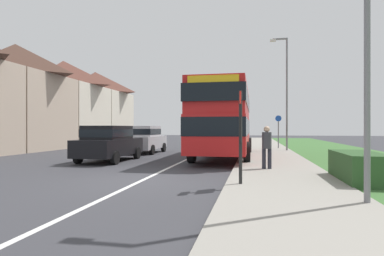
{
  "coord_description": "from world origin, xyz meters",
  "views": [
    {
      "loc": [
        3.35,
        -9.2,
        1.6
      ],
      "look_at": [
        0.72,
        4.25,
        1.6
      ],
      "focal_mm": 29.69,
      "sensor_mm": 36.0,
      "label": 1
    }
  ],
  "objects_px": {
    "street_lamp_near": "(361,7)",
    "street_lamp_mid": "(285,87)",
    "double_decker_bus": "(224,118)",
    "cycle_route_sign": "(278,130)",
    "parked_car_black": "(109,142)",
    "pedestrian_at_stop": "(267,145)",
    "bus_stop_sign": "(241,130)",
    "parked_car_silver": "(144,138)"
  },
  "relations": [
    {
      "from": "bus_stop_sign",
      "to": "street_lamp_near",
      "type": "relative_size",
      "value": 0.37
    },
    {
      "from": "double_decker_bus",
      "to": "pedestrian_at_stop",
      "type": "xyz_separation_m",
      "value": [
        2.01,
        -5.09,
        -1.17
      ]
    },
    {
      "from": "cycle_route_sign",
      "to": "parked_car_black",
      "type": "bearing_deg",
      "value": -131.12
    },
    {
      "from": "street_lamp_near",
      "to": "street_lamp_mid",
      "type": "bearing_deg",
      "value": 90.25
    },
    {
      "from": "parked_car_black",
      "to": "bus_stop_sign",
      "type": "relative_size",
      "value": 1.65
    },
    {
      "from": "double_decker_bus",
      "to": "street_lamp_near",
      "type": "bearing_deg",
      "value": -70.02
    },
    {
      "from": "parked_car_black",
      "to": "bus_stop_sign",
      "type": "distance_m",
      "value": 8.61
    },
    {
      "from": "pedestrian_at_stop",
      "to": "street_lamp_mid",
      "type": "xyz_separation_m",
      "value": [
        1.58,
        9.96,
        3.36
      ]
    },
    {
      "from": "parked_car_black",
      "to": "cycle_route_sign",
      "type": "bearing_deg",
      "value": 48.88
    },
    {
      "from": "cycle_route_sign",
      "to": "street_lamp_near",
      "type": "height_order",
      "value": "street_lamp_near"
    },
    {
      "from": "parked_car_silver",
      "to": "pedestrian_at_stop",
      "type": "bearing_deg",
      "value": -45.24
    },
    {
      "from": "parked_car_black",
      "to": "bus_stop_sign",
      "type": "bearing_deg",
      "value": -41.05
    },
    {
      "from": "double_decker_bus",
      "to": "parked_car_black",
      "type": "height_order",
      "value": "double_decker_bus"
    },
    {
      "from": "bus_stop_sign",
      "to": "street_lamp_mid",
      "type": "height_order",
      "value": "street_lamp_mid"
    },
    {
      "from": "parked_car_black",
      "to": "street_lamp_mid",
      "type": "height_order",
      "value": "street_lamp_mid"
    },
    {
      "from": "double_decker_bus",
      "to": "parked_car_silver",
      "type": "relative_size",
      "value": 2.46
    },
    {
      "from": "street_lamp_near",
      "to": "bus_stop_sign",
      "type": "bearing_deg",
      "value": 146.06
    },
    {
      "from": "street_lamp_near",
      "to": "street_lamp_mid",
      "type": "height_order",
      "value": "street_lamp_mid"
    },
    {
      "from": "street_lamp_near",
      "to": "parked_car_silver",
      "type": "bearing_deg",
      "value": 125.99
    },
    {
      "from": "double_decker_bus",
      "to": "street_lamp_mid",
      "type": "height_order",
      "value": "street_lamp_mid"
    },
    {
      "from": "parked_car_silver",
      "to": "street_lamp_near",
      "type": "height_order",
      "value": "street_lamp_near"
    },
    {
      "from": "parked_car_silver",
      "to": "cycle_route_sign",
      "type": "bearing_deg",
      "value": 28.93
    },
    {
      "from": "double_decker_bus",
      "to": "bus_stop_sign",
      "type": "bearing_deg",
      "value": -81.86
    },
    {
      "from": "bus_stop_sign",
      "to": "double_decker_bus",
      "type": "bearing_deg",
      "value": 98.14
    },
    {
      "from": "cycle_route_sign",
      "to": "street_lamp_mid",
      "type": "xyz_separation_m",
      "value": [
        0.28,
        -2.2,
        2.91
      ]
    },
    {
      "from": "parked_car_black",
      "to": "pedestrian_at_stop",
      "type": "relative_size",
      "value": 2.56
    },
    {
      "from": "cycle_route_sign",
      "to": "street_lamp_mid",
      "type": "distance_m",
      "value": 3.65
    },
    {
      "from": "double_decker_bus",
      "to": "parked_car_silver",
      "type": "height_order",
      "value": "double_decker_bus"
    },
    {
      "from": "double_decker_bus",
      "to": "cycle_route_sign",
      "type": "relative_size",
      "value": 3.85
    },
    {
      "from": "pedestrian_at_stop",
      "to": "bus_stop_sign",
      "type": "bearing_deg",
      "value": -103.68
    },
    {
      "from": "double_decker_bus",
      "to": "pedestrian_at_stop",
      "type": "bearing_deg",
      "value": -68.44
    },
    {
      "from": "bus_stop_sign",
      "to": "parked_car_black",
      "type": "bearing_deg",
      "value": 138.95
    },
    {
      "from": "pedestrian_at_stop",
      "to": "street_lamp_mid",
      "type": "height_order",
      "value": "street_lamp_mid"
    },
    {
      "from": "parked_car_black",
      "to": "pedestrian_at_stop",
      "type": "xyz_separation_m",
      "value": [
        7.28,
        -2.32,
        0.04
      ]
    },
    {
      "from": "parked_car_black",
      "to": "parked_car_silver",
      "type": "bearing_deg",
      "value": 90.48
    },
    {
      "from": "street_lamp_mid",
      "to": "double_decker_bus",
      "type": "bearing_deg",
      "value": -126.43
    },
    {
      "from": "pedestrian_at_stop",
      "to": "street_lamp_mid",
      "type": "bearing_deg",
      "value": 80.97
    },
    {
      "from": "parked_car_black",
      "to": "bus_stop_sign",
      "type": "xyz_separation_m",
      "value": [
        6.48,
        -5.64,
        0.61
      ]
    },
    {
      "from": "pedestrian_at_stop",
      "to": "street_lamp_mid",
      "type": "distance_m",
      "value": 10.63
    },
    {
      "from": "pedestrian_at_stop",
      "to": "cycle_route_sign",
      "type": "xyz_separation_m",
      "value": [
        1.3,
        12.16,
        0.45
      ]
    },
    {
      "from": "street_lamp_near",
      "to": "street_lamp_mid",
      "type": "distance_m",
      "value": 14.93
    },
    {
      "from": "street_lamp_near",
      "to": "parked_car_black",
      "type": "bearing_deg",
      "value": 140.77
    }
  ]
}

